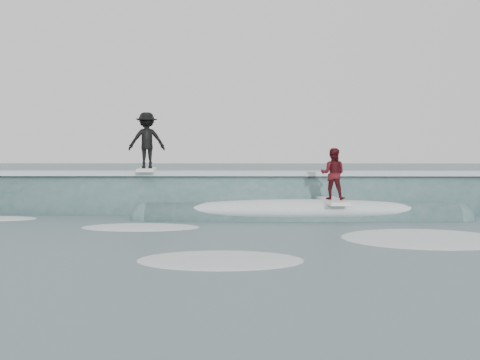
{
  "coord_description": "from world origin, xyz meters",
  "views": [
    {
      "loc": [
        0.25,
        -13.91,
        1.97
      ],
      "look_at": [
        0.0,
        2.77,
        1.1
      ],
      "focal_mm": 40.0,
      "sensor_mm": 36.0,
      "label": 1
    }
  ],
  "objects": [
    {
      "name": "surfer_black",
      "position": [
        -3.11,
        3.77,
        2.3
      ],
      "size": [
        1.33,
        2.05,
        1.95
      ],
      "color": "white",
      "rests_on": "ground"
    },
    {
      "name": "ground",
      "position": [
        0.0,
        0.0,
        0.0
      ],
      "size": [
        160.0,
        160.0,
        0.0
      ],
      "primitive_type": "plane",
      "color": "#415A5F",
      "rests_on": "ground"
    },
    {
      "name": "far_swells",
      "position": [
        -0.9,
        17.65,
        0.0
      ],
      "size": [
        39.17,
        8.65,
        0.8
      ],
      "color": "#355A5A",
      "rests_on": "ground"
    },
    {
      "name": "surfer_red",
      "position": [
        2.71,
        1.57,
        1.22
      ],
      "size": [
        0.85,
        2.03,
        1.58
      ],
      "color": "white",
      "rests_on": "ground"
    },
    {
      "name": "whitewater",
      "position": [
        0.19,
        -1.51,
        0.0
      ],
      "size": [
        14.36,
        7.63,
        0.1
      ],
      "color": "white",
      "rests_on": "ground"
    },
    {
      "name": "breaking_wave",
      "position": [
        0.18,
        3.55,
        0.04
      ],
      "size": [
        23.26,
        4.05,
        2.54
      ],
      "color": "#355A5A",
      "rests_on": "ground"
    }
  ]
}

